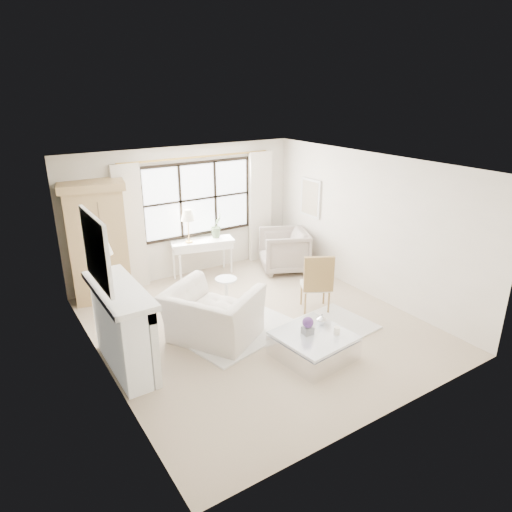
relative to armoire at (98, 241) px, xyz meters
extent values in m
plane|color=#BDA78D|center=(1.87, -2.48, -1.14)|extent=(5.50, 5.50, 0.00)
plane|color=white|center=(1.87, -2.48, 1.56)|extent=(5.50, 5.50, 0.00)
plane|color=silver|center=(1.87, 0.27, 0.21)|extent=(5.00, 0.00, 5.00)
plane|color=silver|center=(1.87, -5.23, 0.21)|extent=(5.00, 0.00, 5.00)
plane|color=beige|center=(-0.63, -2.48, 0.21)|extent=(0.00, 5.50, 5.50)
plane|color=silver|center=(4.37, -2.48, 0.21)|extent=(0.00, 5.50, 5.50)
cube|color=white|center=(2.17, 0.25, 0.46)|extent=(2.40, 0.02, 1.50)
cylinder|color=#A57E39|center=(2.17, 0.19, 1.33)|extent=(3.30, 0.04, 0.04)
cube|color=beige|center=(0.67, 0.17, 0.10)|extent=(0.55, 0.10, 2.47)
cube|color=white|center=(3.67, 0.17, 0.10)|extent=(0.55, 0.10, 2.47)
cube|color=white|center=(-0.42, -2.48, -0.55)|extent=(0.34, 1.50, 1.18)
cube|color=#B5B5BC|center=(-0.25, -2.48, -0.61)|extent=(0.03, 1.22, 0.97)
cube|color=black|center=(-0.24, -2.48, -0.82)|extent=(0.06, 0.52, 0.50)
cube|color=white|center=(-0.38, -2.48, 0.08)|extent=(0.58, 1.66, 0.08)
cube|color=white|center=(-0.60, -2.48, 0.70)|extent=(0.05, 1.15, 0.95)
cube|color=silver|center=(-0.57, -2.48, 0.70)|extent=(0.02, 1.00, 0.80)
cube|color=silver|center=(4.34, -0.78, 0.41)|extent=(0.04, 0.62, 0.82)
cube|color=#C3B297|center=(4.32, -0.78, 0.41)|extent=(0.01, 0.52, 0.72)
cylinder|color=black|center=(-0.38, -2.00, 0.14)|extent=(0.12, 0.12, 0.03)
cylinder|color=black|center=(-0.38, -2.00, 0.30)|extent=(0.03, 0.03, 0.30)
cone|color=#EFE2C3|center=(-0.38, -2.00, 0.54)|extent=(0.22, 0.22, 0.18)
cube|color=tan|center=(0.00, 0.00, -0.09)|extent=(1.10, 0.79, 2.10)
cube|color=tan|center=(0.00, 0.00, 1.03)|extent=(1.24, 0.91, 0.14)
cube|color=white|center=(2.08, -0.06, -0.46)|extent=(1.30, 0.70, 0.14)
cube|color=white|center=(2.08, -0.06, -0.37)|extent=(1.37, 0.75, 0.06)
cylinder|color=#AD823C|center=(1.79, -0.04, -0.32)|extent=(0.14, 0.14, 0.03)
cylinder|color=#AD823C|center=(1.79, -0.04, -0.08)|extent=(0.02, 0.02, 0.46)
cone|color=#EFE4C4|center=(1.79, -0.04, 0.24)|extent=(0.28, 0.28, 0.22)
imported|color=#566B47|center=(2.43, -0.04, -0.09)|extent=(0.35, 0.34, 0.50)
cylinder|color=white|center=(1.84, -1.48, -1.12)|extent=(0.26, 0.26, 0.03)
cylinder|color=white|center=(1.84, -1.48, -0.89)|extent=(0.06, 0.06, 0.44)
cylinder|color=white|center=(1.84, -1.48, -0.65)|extent=(0.40, 0.40, 0.03)
cube|color=silver|center=(1.50, -2.49, -1.12)|extent=(2.08, 1.68, 0.03)
cube|color=silver|center=(2.78, -3.22, -1.13)|extent=(1.61, 1.27, 0.03)
imported|color=silver|center=(1.03, -2.48, -0.70)|extent=(1.70, 1.75, 0.87)
imported|color=#9E9186|center=(3.71, -0.72, -0.69)|extent=(1.30, 1.29, 0.90)
cube|color=silver|center=(3.07, -2.55, -0.68)|extent=(0.64, 0.63, 0.07)
cube|color=olive|center=(2.96, -2.75, -0.36)|extent=(0.45, 0.27, 0.60)
cube|color=white|center=(2.06, -3.74, -0.98)|extent=(1.10, 1.10, 0.32)
cube|color=silver|center=(2.06, -3.74, -0.78)|extent=(1.10, 1.10, 0.04)
cube|color=slate|center=(1.98, -3.67, -0.71)|extent=(0.15, 0.15, 0.11)
sphere|color=#512C70|center=(1.98, -3.67, -0.57)|extent=(0.16, 0.16, 0.16)
cylinder|color=white|center=(2.33, -3.92, -0.70)|extent=(0.09, 0.09, 0.12)
imported|color=silver|center=(2.35, -3.56, -0.68)|extent=(0.17, 0.17, 0.16)
camera|label=1|loc=(-1.85, -8.21, 2.68)|focal=32.00mm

